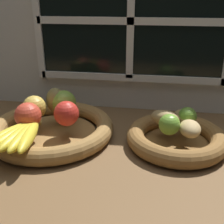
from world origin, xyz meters
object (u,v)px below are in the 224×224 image
at_px(apple_green_back, 64,102).
at_px(fruit_bowl_left, 52,129).
at_px(potato_oblong, 165,118).
at_px(potato_small, 190,128).
at_px(fruit_bowl_right, 176,138).
at_px(lime_near, 169,125).
at_px(banana_bunch_front, 20,135).
at_px(apple_golden_left, 34,107).
at_px(pear_brown, 56,101).
at_px(lime_far, 187,116).
at_px(potato_back, 183,117).
at_px(apple_red_right, 66,113).
at_px(apple_red_front, 28,116).

bearing_deg(apple_green_back, fruit_bowl_left, -111.43).
bearing_deg(potato_oblong, potato_small, -41.42).
relative_size(fruit_bowl_right, lime_near, 4.91).
bearing_deg(potato_oblong, fruit_bowl_right, -37.87).
bearing_deg(potato_small, lime_near, -173.33).
relative_size(fruit_bowl_right, banana_bunch_front, 1.54).
xyz_separation_m(potato_small, lime_near, (-0.05, -0.01, 0.01)).
relative_size(apple_golden_left, pear_brown, 0.86).
xyz_separation_m(fruit_bowl_right, lime_far, (0.03, 0.04, 0.05)).
height_order(fruit_bowl_left, potato_back, potato_back).
xyz_separation_m(apple_golden_left, potato_oblong, (0.38, 0.01, -0.01)).
relative_size(fruit_bowl_left, apple_red_right, 5.17).
relative_size(potato_small, lime_far, 1.43).
height_order(fruit_bowl_right, lime_near, lime_near).
bearing_deg(lime_far, apple_green_back, 176.65).
relative_size(fruit_bowl_left, apple_green_back, 4.90).
bearing_deg(apple_green_back, potato_back, -2.67).
height_order(apple_green_back, potato_oblong, apple_green_back).
relative_size(apple_red_right, potato_oblong, 0.86).
bearing_deg(banana_bunch_front, fruit_bowl_left, 74.84).
xyz_separation_m(banana_bunch_front, lime_near, (0.37, 0.09, 0.01)).
height_order(fruit_bowl_left, apple_red_front, apple_red_front).
distance_m(fruit_bowl_left, potato_small, 0.39).
bearing_deg(fruit_bowl_right, potato_small, -45.00).
bearing_deg(fruit_bowl_right, pear_brown, 170.40).
bearing_deg(apple_golden_left, potato_oblong, 1.98).
relative_size(potato_back, lime_near, 1.25).
distance_m(fruit_bowl_left, lime_far, 0.39).
bearing_deg(apple_red_right, apple_red_front, -161.36).
relative_size(pear_brown, potato_small, 1.07).
bearing_deg(fruit_bowl_left, apple_golden_left, 166.81).
distance_m(potato_back, lime_far, 0.01).
bearing_deg(apple_red_front, apple_golden_left, 98.87).
distance_m(apple_red_front, lime_far, 0.44).
distance_m(apple_red_front, apple_green_back, 0.13).
bearing_deg(apple_red_front, pear_brown, 71.46).
height_order(potato_oblong, lime_far, lime_far).
height_order(fruit_bowl_left, apple_golden_left, apple_golden_left).
bearing_deg(fruit_bowl_right, apple_red_front, -172.60).
distance_m(apple_golden_left, pear_brown, 0.07).
xyz_separation_m(apple_green_back, potato_back, (0.36, -0.02, -0.02)).
height_order(apple_red_right, banana_bunch_front, apple_red_right).
height_order(fruit_bowl_right, apple_red_right, apple_red_right).
bearing_deg(lime_near, pear_brown, 164.08).
xyz_separation_m(fruit_bowl_left, potato_back, (0.38, 0.04, 0.05)).
xyz_separation_m(banana_bunch_front, potato_oblong, (0.36, 0.15, 0.01)).
bearing_deg(fruit_bowl_left, banana_bunch_front, -105.16).
xyz_separation_m(fruit_bowl_right, banana_bunch_front, (-0.39, -0.12, 0.04)).
bearing_deg(lime_near, apple_red_front, -177.47).
relative_size(pear_brown, potato_oblong, 0.97).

